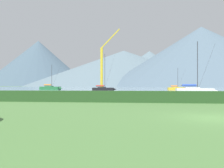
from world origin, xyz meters
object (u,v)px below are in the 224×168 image
(sailboat_slip_3, at_px, (103,89))
(dock_crane, at_px, (102,70))
(sailboat_slip_1, at_px, (195,90))
(sailboat_slip_0, at_px, (177,88))
(sailboat_slip_6, at_px, (50,88))

(sailboat_slip_3, xyz_separation_m, dock_crane, (-2.48, 13.21, 6.39))
(sailboat_slip_1, bearing_deg, dock_crane, 126.65)
(sailboat_slip_0, relative_size, dock_crane, 0.36)
(sailboat_slip_0, xyz_separation_m, sailboat_slip_6, (-46.10, -1.59, 0.14))
(sailboat_slip_1, distance_m, sailboat_slip_3, 30.54)
(sailboat_slip_1, bearing_deg, sailboat_slip_0, 88.80)
(sailboat_slip_0, height_order, sailboat_slip_1, sailboat_slip_1)
(sailboat_slip_1, relative_size, sailboat_slip_3, 0.93)
(sailboat_slip_3, bearing_deg, sailboat_slip_1, -45.12)
(sailboat_slip_0, height_order, sailboat_slip_3, sailboat_slip_3)
(sailboat_slip_1, distance_m, dock_crane, 42.73)
(sailboat_slip_0, height_order, dock_crane, dock_crane)
(sailboat_slip_1, xyz_separation_m, sailboat_slip_3, (-21.80, 21.39, -0.06))
(dock_crane, bearing_deg, sailboat_slip_0, 7.71)
(sailboat_slip_3, distance_m, sailboat_slip_6, 27.07)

